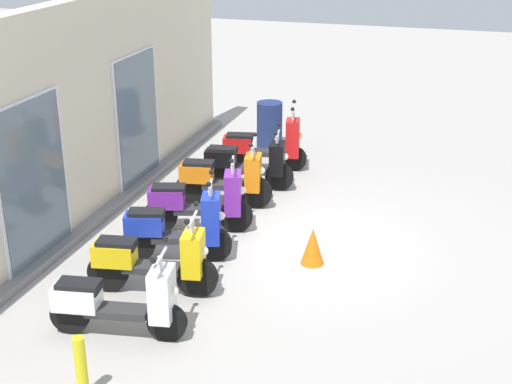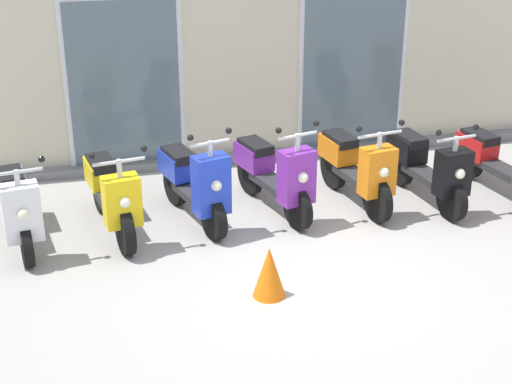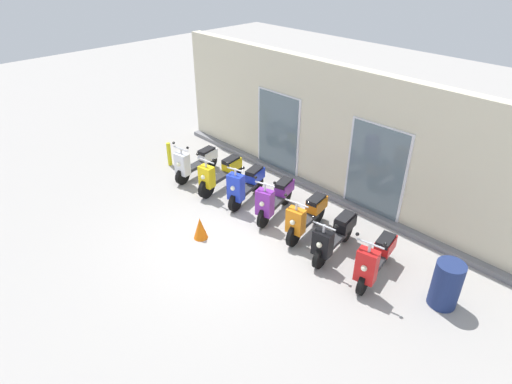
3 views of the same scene
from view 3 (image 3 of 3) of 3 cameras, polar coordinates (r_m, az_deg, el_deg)
name	(u,v)px [view 3 (image 3 of 3)]	position (r m, az deg, el deg)	size (l,w,h in m)	color
ground_plane	(230,239)	(9.71, -3.46, -6.25)	(40.00, 40.00, 0.00)	#A8A39E
storefront_facade	(328,132)	(11.02, 9.47, 7.76)	(10.58, 0.50, 3.33)	beige
scooter_white	(196,162)	(12.08, -7.96, 3.99)	(0.64, 1.58, 1.17)	black
scooter_yellow	(220,173)	(11.40, -4.73, 2.48)	(0.67, 1.66, 1.18)	black
scooter_blue	(246,185)	(10.78, -1.38, 0.99)	(0.71, 1.50, 1.25)	black
scooter_purple	(275,198)	(10.22, 2.50, -0.78)	(0.75, 1.59, 1.25)	black
scooter_orange	(307,216)	(9.66, 6.69, -3.11)	(0.66, 1.58, 1.19)	black
scooter_black	(334,236)	(9.17, 10.30, -5.68)	(0.62, 1.60, 1.13)	black
scooter_red	(376,258)	(8.74, 15.49, -8.44)	(0.68, 1.59, 1.27)	black
curb_bollard	(169,154)	(12.89, -11.38, 4.93)	(0.12, 0.12, 0.70)	yellow
traffic_cone	(200,228)	(9.67, -7.37, -4.74)	(0.32, 0.32, 0.52)	orange
trash_bin	(446,284)	(8.60, 23.81, -11.10)	(0.51, 0.51, 0.92)	navy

